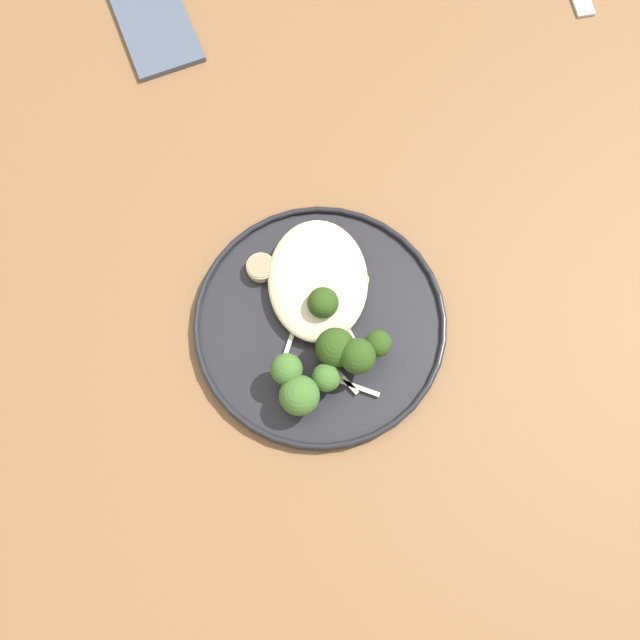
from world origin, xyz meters
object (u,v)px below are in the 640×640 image
broccoli_floret_front_edge (287,370)px  broccoli_floret_small_sprig (378,344)px  broccoli_floret_right_tilted (299,395)px  broccoli_floret_split_head (326,378)px  seared_scallop_tilted_round (359,281)px  broccoli_floret_left_leaning (335,348)px  seared_scallop_half_hidden (293,313)px  broccoli_floret_near_rim (358,357)px  seared_scallop_left_edge (261,268)px  dinner_plate (320,323)px  broccoli_floret_rear_charred (323,303)px  seared_scallop_tiny_bay (316,263)px  folded_napkin (156,26)px  seared_scallop_on_noodles (312,284)px

broccoli_floret_front_edge → broccoli_floret_small_sprig: broccoli_floret_front_edge is taller
broccoli_floret_right_tilted → broccoli_floret_split_head: (0.02, -0.03, -0.01)m
seared_scallop_tilted_round → broccoli_floret_left_leaning: 0.09m
broccoli_floret_left_leaning → seared_scallop_half_hidden: bearing=43.1°
broccoli_floret_left_leaning → broccoli_floret_near_rim: broccoli_floret_near_rim is taller
seared_scallop_left_edge → broccoli_floret_left_leaning: 0.14m
dinner_plate → broccoli_floret_rear_charred: size_ratio=5.48×
seared_scallop_left_edge → broccoli_floret_small_sprig: size_ratio=0.64×
seared_scallop_tiny_bay → folded_napkin: bearing=30.1°
seared_scallop_tiny_bay → broccoli_floret_split_head: size_ratio=0.67×
seared_scallop_half_hidden → seared_scallop_tilted_round: (0.04, -0.08, 0.00)m
seared_scallop_on_noodles → broccoli_floret_near_rim: bearing=-154.0°
seared_scallop_half_hidden → broccoli_floret_front_edge: 0.08m
broccoli_floret_near_rim → broccoli_floret_right_tilted: 0.07m
broccoli_floret_split_head → broccoli_floret_small_sprig: (0.03, -0.06, 0.01)m
seared_scallop_left_edge → broccoli_floret_split_head: broccoli_floret_split_head is taller
broccoli_floret_near_rim → broccoli_floret_rear_charred: size_ratio=1.17×
broccoli_floret_rear_charred → broccoli_floret_small_sprig: (-0.05, -0.06, -0.00)m
seared_scallop_half_hidden → folded_napkin: (0.41, 0.18, -0.02)m
dinner_plate → seared_scallop_half_hidden: 0.03m
seared_scallop_left_edge → folded_napkin: bearing=21.5°
seared_scallop_left_edge → broccoli_floret_rear_charred: bearing=-127.4°
seared_scallop_left_edge → broccoli_floret_right_tilted: (-0.16, -0.04, 0.02)m
broccoli_floret_right_tilted → broccoli_floret_small_sprig: broccoli_floret_right_tilted is taller
dinner_plate → broccoli_floret_near_rim: size_ratio=4.67×
seared_scallop_half_hidden → broccoli_floret_split_head: 0.09m
broccoli_floret_near_rim → folded_napkin: bearing=27.4°
seared_scallop_left_edge → seared_scallop_on_noodles: bearing=-110.5°
folded_napkin → seared_scallop_tilted_round: bearing=-146.2°
broccoli_floret_left_leaning → broccoli_floret_near_rim: bearing=-117.8°
broccoli_floret_right_tilted → seared_scallop_left_edge: bearing=15.1°
broccoli_floret_front_edge → folded_napkin: (0.48, 0.17, -0.04)m
broccoli_floret_near_rim → broccoli_floret_right_tilted: broccoli_floret_near_rim is taller
seared_scallop_half_hidden → broccoli_floret_left_leaning: broccoli_floret_left_leaning is taller
broccoli_floret_near_rim → broccoli_floret_small_sprig: size_ratio=1.19×
seared_scallop_half_hidden → seared_scallop_left_edge: bearing=33.0°
dinner_plate → broccoli_floret_split_head: (-0.07, -0.00, 0.03)m
broccoli_floret_front_edge → seared_scallop_on_noodles: bearing=-15.7°
broccoli_floret_rear_charred → folded_napkin: size_ratio=0.35×
broccoli_floret_left_leaning → broccoli_floret_right_tilted: broccoli_floret_left_leaning is taller
broccoli_floret_front_edge → broccoli_floret_right_tilted: broccoli_floret_front_edge is taller
seared_scallop_tilted_round → broccoli_floret_small_sprig: (-0.08, -0.02, 0.02)m
dinner_plate → seared_scallop_tilted_round: seared_scallop_tilted_round is taller
broccoli_floret_small_sprig → folded_napkin: 0.53m
broccoli_floret_left_leaning → broccoli_floret_split_head: size_ratio=1.29×
dinner_plate → broccoli_floret_small_sprig: broccoli_floret_small_sprig is taller
seared_scallop_tilted_round → broccoli_floret_right_tilted: size_ratio=0.41×
seared_scallop_tiny_bay → broccoli_floret_split_head: bearing=-177.0°
seared_scallop_tiny_bay → broccoli_floret_near_rim: (-0.12, -0.04, 0.03)m
broccoli_floret_near_rim → broccoli_floret_front_edge: size_ratio=1.09×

